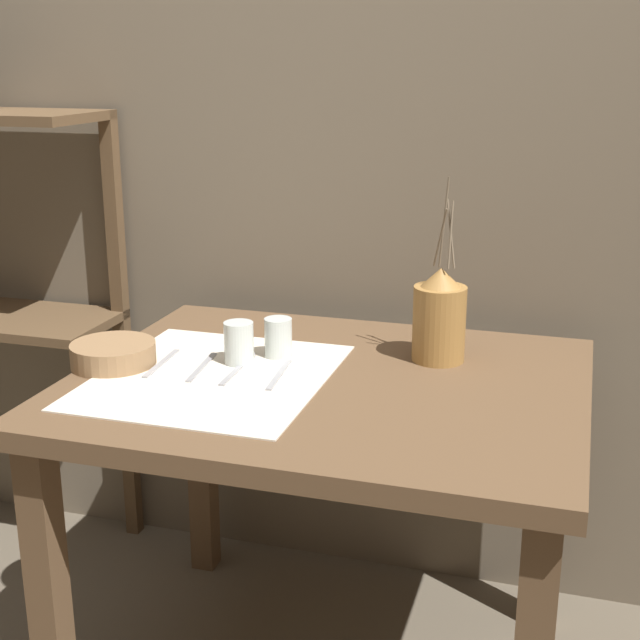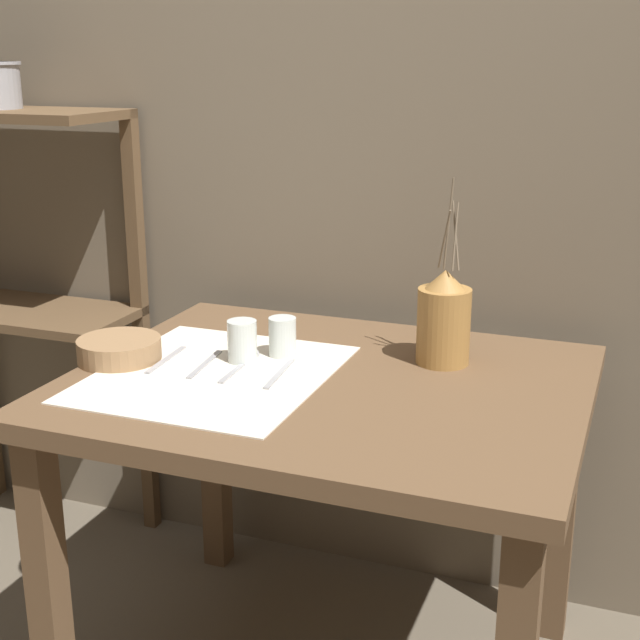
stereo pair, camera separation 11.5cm
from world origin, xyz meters
name	(u,v)px [view 2 (the right image)]	position (x,y,z in m)	size (l,w,h in m)	color
stone_wall_back	(405,110)	(0.00, 0.52, 1.20)	(7.00, 0.06, 2.40)	#6B5E4C
wooden_table	(327,425)	(0.00, 0.00, 0.61)	(1.01, 0.82, 0.71)	brown
wooden_shelf_unit	(27,246)	(-0.99, 0.36, 0.83)	(0.60, 0.29, 1.19)	brown
linen_cloth	(214,373)	(-0.22, -0.06, 0.71)	(0.45, 0.52, 0.00)	beige
pitcher_with_flowers	(444,320)	(0.19, 0.17, 0.80)	(0.11, 0.11, 0.39)	olive
wooden_bowl	(119,350)	(-0.44, -0.05, 0.73)	(0.17, 0.17, 0.05)	#8E6B47
glass_tumbler_near	(242,341)	(-0.20, 0.03, 0.76)	(0.06, 0.06, 0.09)	silver
glass_tumbler_far	(282,337)	(-0.14, 0.09, 0.75)	(0.06, 0.06, 0.08)	silver
fork_outer	(166,360)	(-0.35, -0.03, 0.71)	(0.02, 0.17, 0.00)	#939399
knife_center	(205,364)	(-0.26, -0.02, 0.71)	(0.03, 0.17, 0.00)	#939399
spoon_outer	(248,359)	(-0.19, 0.03, 0.72)	(0.03, 0.18, 0.02)	#939399
fork_inner	(280,374)	(-0.10, -0.02, 0.71)	(0.03, 0.17, 0.00)	#939399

